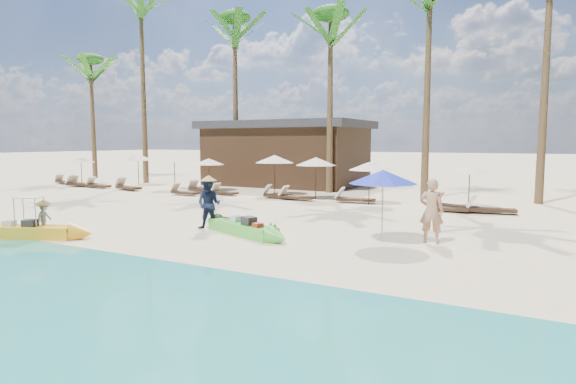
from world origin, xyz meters
The scene contains 36 objects.
ground centered at (0.00, 0.00, 0.00)m, with size 240.00×240.00×0.00m, color beige.
wet_sand_strip centered at (0.00, -5.00, 0.00)m, with size 240.00×4.50×0.01m, color tan.
green_canoe centered at (-0.66, 1.25, 0.21)m, with size 4.64×2.05×0.62m.
yellow_canoe centered at (-6.18, -2.41, 0.21)m, with size 4.65×2.20×1.28m.
tourist centered at (4.89, 2.82, 0.94)m, with size 0.69×0.45×1.89m, color tan.
vendor_green centered at (-2.12, 1.45, 0.85)m, with size 0.83×0.65×1.71m, color #151F3B.
vendor_yellow centered at (-5.91, -1.92, 0.62)m, with size 0.56×0.32×0.87m, color gray.
blue_umbrella centered at (3.61, 2.23, 1.93)m, with size 1.98×1.98×2.13m.
resort_parasol_0 centered at (-20.40, 10.87, 1.71)m, with size 1.84×1.84×1.89m.
lounger_0_left centered at (-21.95, 10.53, 0.19)m, with size 1.79×0.94×0.58m.
lounger_0_right centered at (-19.85, 10.19, 0.19)m, with size 1.74×0.75×0.57m.
resort_parasol_1 centered at (-16.26, 12.06, 1.91)m, with size 2.05×2.05×2.11m.
lounger_1_left centered at (-19.07, 9.65, 0.23)m, with size 2.08×1.12×0.68m.
lounger_1_right centered at (-17.40, 9.67, 0.21)m, with size 1.84×0.62×0.62m.
resort_parasol_2 centered at (-12.60, 11.50, 1.92)m, with size 2.07×2.07×2.13m.
lounger_2_left centered at (-14.67, 9.56, 0.23)m, with size 2.08×0.97×0.68m.
resort_parasol_3 centered at (-10.11, 11.72, 1.75)m, with size 1.88×1.88×1.94m.
lounger_3_left centered at (-9.83, 9.08, 0.20)m, with size 1.77×0.59×0.59m.
lounger_3_right centered at (-9.89, 10.49, 0.21)m, with size 1.94×1.15×0.63m.
resort_parasol_4 centered at (-5.43, 11.53, 1.99)m, with size 2.14×2.14×2.21m.
lounger_4_left centered at (-7.97, 10.24, 0.19)m, with size 1.72×0.71×0.57m.
lounger_4_right centered at (-4.46, 10.26, 0.21)m, with size 1.93×0.86×0.63m.
resort_parasol_5 centered at (-2.60, 10.84, 1.94)m, with size 2.09×2.09×2.15m.
lounger_5_left centered at (-3.37, 10.03, 0.21)m, with size 1.88×0.65×0.63m.
resort_parasol_6 centered at (0.46, 10.18, 1.80)m, with size 1.94×1.94×2.00m.
lounger_6_left centered at (-0.42, 10.42, 0.22)m, with size 1.96×0.83×0.65m.
lounger_6_right centered at (4.19, 10.20, 0.22)m, with size 2.07×1.20×0.67m.
resort_parasol_7 centered at (4.76, 11.01, 1.74)m, with size 1.87×1.87×1.93m.
lounger_7_left centered at (4.13, 9.47, 0.19)m, with size 1.68×0.55×0.56m.
lounger_7_right centered at (5.72, 9.78, 0.22)m, with size 2.01×0.96×0.65m.
palm_0 centered at (-24.62, 15.48, 8.11)m, with size 2.08×2.08×9.90m.
palm_1 centered at (-17.59, 14.06, 10.82)m, with size 2.08×2.08×13.60m.
palm_2 centered at (-10.45, 15.08, 9.18)m, with size 2.08×2.08×11.33m.
palm_3 centered at (-3.36, 14.27, 8.58)m, with size 2.08×2.08×10.52m.
palm_4 centered at (2.15, 14.01, 9.45)m, with size 2.08×2.08×11.70m.
pavilion_west centered at (-8.00, 17.50, 2.19)m, with size 10.80×6.60×4.30m.
Camera 1 is at (7.83, -11.27, 2.94)m, focal length 30.00 mm.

